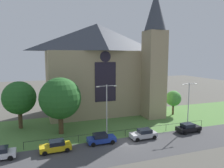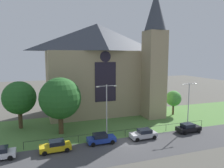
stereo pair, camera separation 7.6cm
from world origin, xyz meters
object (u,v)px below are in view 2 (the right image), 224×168
(tree_right_far, at_px, (173,99))
(parked_car_black, at_px, (188,128))
(tree_left_near, at_px, (60,98))
(streetlamp_near, at_px, (107,105))
(parked_car_blue, at_px, (101,138))
(streetlamp_far, at_px, (189,100))
(church_building, at_px, (101,68))
(parked_car_silver, at_px, (144,134))
(tree_left_far, at_px, (19,98))
(parked_car_yellow, at_px, (56,146))

(tree_right_far, bearing_deg, parked_car_black, -111.98)
(tree_left_near, bearing_deg, streetlamp_near, -37.52)
(tree_left_near, xyz_separation_m, parked_car_blue, (5.13, -6.26, -5.27))
(tree_right_far, height_order, streetlamp_far, streetlamp_far)
(parked_car_blue, xyz_separation_m, parked_car_black, (15.49, -0.34, 0.00))
(tree_right_far, xyz_separation_m, streetlamp_near, (-18.35, -8.76, 1.85))
(tree_right_far, bearing_deg, parked_car_blue, -152.93)
(church_building, distance_m, parked_car_black, 22.43)
(parked_car_blue, xyz_separation_m, parked_car_silver, (6.90, -0.43, 0.00))
(church_building, xyz_separation_m, tree_left_far, (-16.99, -5.77, -4.72))
(parked_car_blue, bearing_deg, tree_left_near, 130.34)
(church_building, bearing_deg, tree_left_far, -161.25)
(parked_car_blue, bearing_deg, parked_car_silver, -2.51)
(church_building, distance_m, parked_car_yellow, 23.47)
(tree_left_far, height_order, parked_car_black, tree_left_far)
(parked_car_blue, bearing_deg, streetlamp_far, 5.49)
(parked_car_yellow, height_order, parked_car_black, same)
(parked_car_blue, bearing_deg, tree_left_far, 136.61)
(tree_right_far, height_order, tree_left_far, tree_left_far)
(tree_left_far, height_order, streetlamp_far, tree_left_far)
(tree_left_near, relative_size, parked_car_silver, 2.26)
(streetlamp_near, relative_size, streetlamp_far, 1.04)
(tree_right_far, distance_m, streetlamp_near, 20.42)
(parked_car_yellow, bearing_deg, parked_car_black, 179.26)
(church_building, relative_size, streetlamp_near, 3.01)
(tree_left_far, bearing_deg, parked_car_blue, -44.41)
(tree_left_near, height_order, streetlamp_near, tree_left_near)
(tree_right_far, bearing_deg, streetlamp_far, -109.22)
(parked_car_silver, xyz_separation_m, parked_car_black, (8.59, 0.09, 0.00))
(church_building, relative_size, parked_car_blue, 6.14)
(church_building, distance_m, tree_left_near, 15.72)
(tree_right_far, relative_size, streetlamp_near, 0.62)
(streetlamp_far, xyz_separation_m, parked_car_yellow, (-23.28, -1.89, -4.52))
(streetlamp_far, bearing_deg, tree_left_far, 160.27)
(church_building, relative_size, streetlamp_far, 3.14)
(tree_right_far, bearing_deg, tree_left_far, 177.45)
(church_building, distance_m, streetlamp_far, 20.18)
(streetlamp_near, bearing_deg, parked_car_silver, -17.23)
(tree_right_far, xyz_separation_m, tree_left_far, (-31.38, 1.40, 1.95))
(tree_left_near, relative_size, streetlamp_far, 1.15)
(tree_left_near, relative_size, parked_car_blue, 2.24)
(tree_right_far, bearing_deg, church_building, 153.52)
(streetlamp_far, height_order, parked_car_silver, streetlamp_far)
(church_building, distance_m, parked_car_blue, 20.38)
(tree_left_near, xyz_separation_m, parked_car_silver, (12.02, -6.69, -5.27))
(tree_left_near, distance_m, streetlamp_near, 8.16)
(tree_left_near, distance_m, tree_right_far, 25.21)
(streetlamp_near, distance_m, parked_car_blue, 5.07)
(tree_right_far, bearing_deg, parked_car_silver, -140.66)
(church_building, xyz_separation_m, streetlamp_near, (-3.97, -15.92, -4.81))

